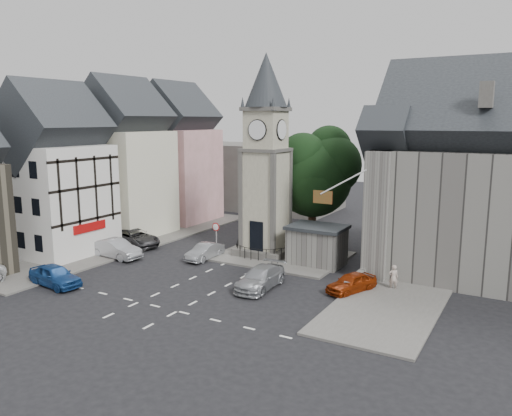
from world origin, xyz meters
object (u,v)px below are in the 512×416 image
Objects in this scene: pedestrian at (393,278)px; clock_tower at (266,157)px; car_west_blue at (55,276)px; car_east_red at (351,283)px; stone_shelter at (317,245)px.

clock_tower is at bearing -44.93° from pedestrian.
car_east_red is (17.76, 8.76, -0.09)m from car_west_blue.
pedestrian reaches higher than car_west_blue.
clock_tower is at bearing 174.16° from stone_shelter.
car_east_red is 2.86m from pedestrian.
clock_tower reaches higher than car_east_red.
stone_shelter is 2.50× the size of pedestrian.
stone_shelter reaches higher than car_east_red.
clock_tower is 8.15m from stone_shelter.
clock_tower is at bearing -25.19° from car_west_blue.
car_east_red is at bearing 9.69° from pedestrian.
pedestrian reaches higher than car_east_red.
stone_shelter is (4.80, -0.49, -6.57)m from clock_tower.
car_west_blue is 1.15× the size of car_east_red.
car_west_blue is at bearing -0.35° from pedestrian.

